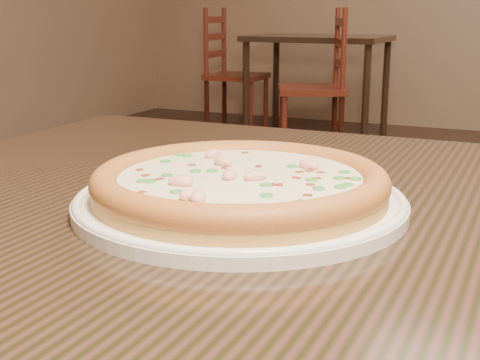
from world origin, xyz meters
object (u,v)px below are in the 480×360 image
at_px(hero_table, 367,303).
at_px(bg_table_left, 318,49).
at_px(chair_b, 320,88).
at_px(chair_a, 230,75).
at_px(plate, 240,201).
at_px(pizza, 240,183).

relative_size(hero_table, bg_table_left, 1.20).
bearing_deg(chair_b, chair_a, 148.46).
height_order(bg_table_left, chair_a, chair_a).
distance_m(plate, chair_a, 4.64).
distance_m(plate, chair_b, 3.79).
bearing_deg(pizza, chair_b, 106.68).
relative_size(plate, chair_b, 0.34).
height_order(pizza, chair_b, chair_b).
distance_m(hero_table, plate, 0.17).
xyz_separation_m(plate, chair_b, (-1.08, 3.61, -0.32)).
distance_m(hero_table, chair_b, 3.77).
bearing_deg(hero_table, chair_b, 108.65).
relative_size(pizza, chair_b, 0.31).
xyz_separation_m(hero_table, plate, (-0.12, -0.05, 0.11)).
height_order(hero_table, chair_a, chair_a).
bearing_deg(plate, chair_a, 115.55).
bearing_deg(bg_table_left, chair_a, -174.86).
bearing_deg(hero_table, chair_a, 117.16).
bearing_deg(plate, bg_table_left, 107.10).
distance_m(pizza, bg_table_left, 4.43).
bearing_deg(bg_table_left, pizza, -72.90).
distance_m(bg_table_left, chair_a, 0.73).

